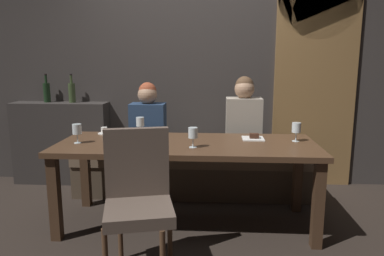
# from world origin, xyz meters

# --- Properties ---
(ground) EXTENTS (9.00, 9.00, 0.00)m
(ground) POSITION_xyz_m (0.00, 0.00, 0.00)
(ground) COLOR black
(back_wall_tiled) EXTENTS (6.00, 0.12, 3.00)m
(back_wall_tiled) POSITION_xyz_m (0.00, 1.22, 1.50)
(back_wall_tiled) COLOR #383330
(back_wall_tiled) RESTS_ON ground
(arched_door) EXTENTS (0.90, 0.05, 2.55)m
(arched_door) POSITION_xyz_m (1.35, 1.15, 1.36)
(arched_door) COLOR olive
(arched_door) RESTS_ON ground
(back_counter) EXTENTS (1.10, 0.28, 0.95)m
(back_counter) POSITION_xyz_m (-1.55, 1.04, 0.47)
(back_counter) COLOR #2F2B29
(back_counter) RESTS_ON ground
(dining_table) EXTENTS (2.20, 0.84, 0.74)m
(dining_table) POSITION_xyz_m (0.00, 0.00, 0.65)
(dining_table) COLOR #412B1C
(dining_table) RESTS_ON ground
(banquette_bench) EXTENTS (2.50, 0.44, 0.45)m
(banquette_bench) POSITION_xyz_m (0.00, 0.70, 0.23)
(banquette_bench) COLOR #4A3C2E
(banquette_bench) RESTS_ON ground
(chair_near_side) EXTENTS (0.53, 0.53, 0.98)m
(chair_near_side) POSITION_xyz_m (-0.27, -0.72, 0.56)
(chair_near_side) COLOR #4C3321
(chair_near_side) RESTS_ON ground
(diner_redhead) EXTENTS (0.36, 0.24, 0.76)m
(diner_redhead) POSITION_xyz_m (-0.46, 0.70, 0.81)
(diner_redhead) COLOR navy
(diner_redhead) RESTS_ON banquette_bench
(diner_bearded) EXTENTS (0.36, 0.24, 0.82)m
(diner_bearded) POSITION_xyz_m (0.53, 0.69, 0.84)
(diner_bearded) COLOR #9E9384
(diner_bearded) RESTS_ON banquette_bench
(wine_bottle_dark_red) EXTENTS (0.08, 0.08, 0.33)m
(wine_bottle_dark_red) POSITION_xyz_m (-1.70, 1.07, 1.07)
(wine_bottle_dark_red) COLOR black
(wine_bottle_dark_red) RESTS_ON back_counter
(wine_bottle_pale_label) EXTENTS (0.08, 0.08, 0.33)m
(wine_bottle_pale_label) POSITION_xyz_m (-1.40, 1.06, 1.07)
(wine_bottle_pale_label) COLOR #384728
(wine_bottle_pale_label) RESTS_ON back_counter
(wine_glass_end_right) EXTENTS (0.08, 0.08, 0.16)m
(wine_glass_end_right) POSITION_xyz_m (0.06, -0.17, 0.86)
(wine_glass_end_right) COLOR silver
(wine_glass_end_right) RESTS_ON dining_table
(wine_glass_center_front) EXTENTS (0.08, 0.08, 0.16)m
(wine_glass_center_front) POSITION_xyz_m (-0.92, -0.07, 0.86)
(wine_glass_center_front) COLOR silver
(wine_glass_center_front) RESTS_ON dining_table
(wine_glass_near_right) EXTENTS (0.08, 0.08, 0.16)m
(wine_glass_near_right) POSITION_xyz_m (-0.47, 0.32, 0.86)
(wine_glass_near_right) COLOR silver
(wine_glass_near_right) RESTS_ON dining_table
(wine_glass_end_left) EXTENTS (0.08, 0.08, 0.16)m
(wine_glass_end_left) POSITION_xyz_m (0.94, 0.11, 0.86)
(wine_glass_end_left) COLOR silver
(wine_glass_end_left) RESTS_ON dining_table
(espresso_cup) EXTENTS (0.12, 0.12, 0.06)m
(espresso_cup) POSITION_xyz_m (-0.82, 0.32, 0.77)
(espresso_cup) COLOR white
(espresso_cup) RESTS_ON dining_table
(dessert_plate) EXTENTS (0.19, 0.19, 0.05)m
(dessert_plate) POSITION_xyz_m (0.58, 0.18, 0.75)
(dessert_plate) COLOR white
(dessert_plate) RESTS_ON dining_table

